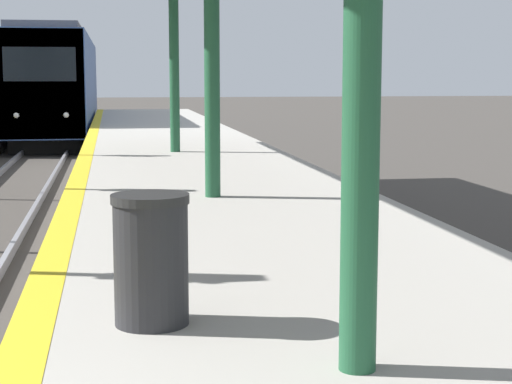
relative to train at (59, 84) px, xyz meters
name	(u,v)px	position (x,y,z in m)	size (l,w,h in m)	color
train	(59,84)	(0.00, 0.00, 0.00)	(2.79, 20.34, 4.34)	black
trash_bin	(151,259)	(2.44, -32.27, -0.81)	(0.52, 0.52, 0.87)	#262628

